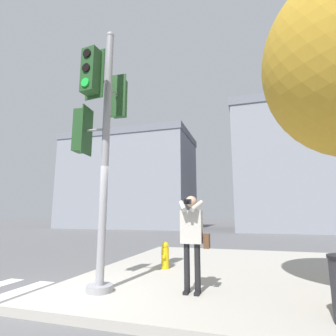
# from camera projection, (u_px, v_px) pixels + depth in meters

# --- Properties ---
(ground_plane) EXTENTS (160.00, 160.00, 0.00)m
(ground_plane) POSITION_uv_depth(u_px,v_px,m) (44.00, 308.00, 4.41)
(ground_plane) COLOR #5B5B5E
(sidewalk_corner) EXTENTS (8.00, 8.00, 0.14)m
(sidewalk_corner) POSITION_uv_depth(u_px,v_px,m) (257.00, 273.00, 6.72)
(sidewalk_corner) COLOR #ADA89E
(sidewalk_corner) RESTS_ON ground_plane
(traffic_signal_pole) EXTENTS (0.97, 1.44, 5.37)m
(traffic_signal_pole) POSITION_uv_depth(u_px,v_px,m) (101.00, 128.00, 5.42)
(traffic_signal_pole) COLOR #939399
(traffic_signal_pole) RESTS_ON sidewalk_corner
(person_photographer) EXTENTS (0.58, 0.54, 1.76)m
(person_photographer) POSITION_uv_depth(u_px,v_px,m) (192.00, 233.00, 4.93)
(person_photographer) COLOR black
(person_photographer) RESTS_ON sidewalk_corner
(fire_hydrant) EXTENTS (0.20, 0.26, 0.69)m
(fire_hydrant) POSITION_uv_depth(u_px,v_px,m) (165.00, 255.00, 6.96)
(fire_hydrant) COLOR yellow
(fire_hydrant) RESTS_ON sidewalk_corner
(building_left) EXTENTS (15.46, 8.71, 11.24)m
(building_left) POSITION_uv_depth(u_px,v_px,m) (129.00, 181.00, 32.50)
(building_left) COLOR gray
(building_left) RESTS_ON ground_plane
(building_right) EXTENTS (11.35, 11.85, 12.30)m
(building_right) POSITION_uv_depth(u_px,v_px,m) (290.00, 170.00, 27.16)
(building_right) COLOR gray
(building_right) RESTS_ON ground_plane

